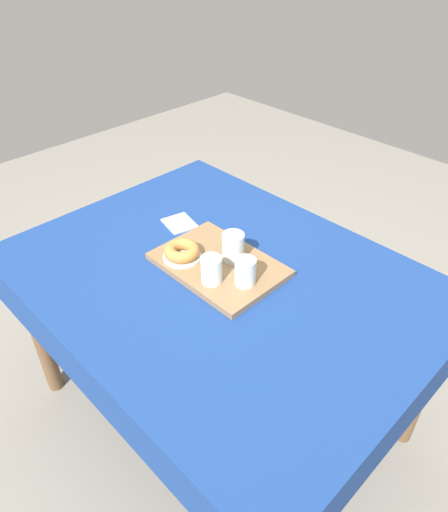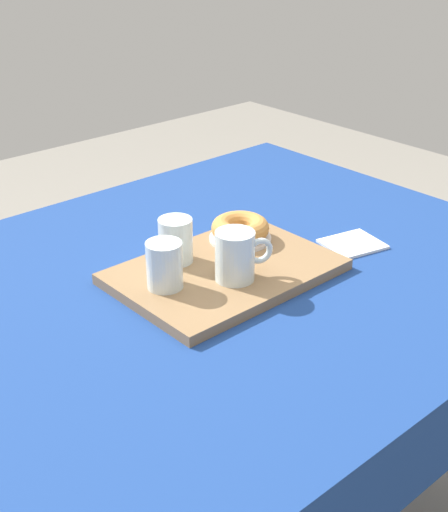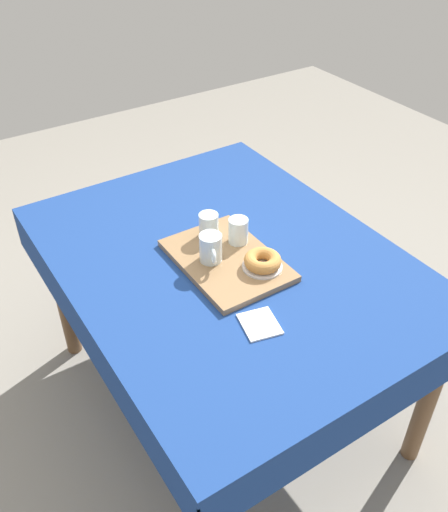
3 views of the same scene
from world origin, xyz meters
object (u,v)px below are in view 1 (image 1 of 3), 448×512
object	(u,v)px
dining_table	(220,295)
tea_mug_left	(233,247)
paper_napkin	(179,223)
water_glass_far	(245,273)
donut_plate_left	(182,256)
water_glass_near	(211,271)
serving_tray	(219,265)
sugar_donut_left	(182,251)

from	to	relation	value
dining_table	tea_mug_left	xyz separation A→B (m)	(-0.01, 0.07, 0.16)
tea_mug_left	paper_napkin	bearing A→B (deg)	174.84
water_glass_far	donut_plate_left	xyz separation A→B (m)	(-0.24, -0.06, -0.04)
water_glass_near	water_glass_far	bearing A→B (deg)	40.49
serving_tray	donut_plate_left	bearing A→B (deg)	-146.62
serving_tray	dining_table	bearing A→B (deg)	-37.84
donut_plate_left	dining_table	bearing A→B (deg)	19.60
dining_table	water_glass_far	size ratio (longest dim) A/B	15.43
sugar_donut_left	paper_napkin	distance (m)	0.25
serving_tray	water_glass_far	bearing A→B (deg)	-6.20
tea_mug_left	donut_plate_left	world-z (taller)	tea_mug_left
paper_napkin	serving_tray	bearing A→B (deg)	-14.75
donut_plate_left	sugar_donut_left	world-z (taller)	sugar_donut_left
serving_tray	water_glass_far	distance (m)	0.15
dining_table	sugar_donut_left	bearing A→B (deg)	-160.40
serving_tray	water_glass_far	world-z (taller)	water_glass_far
tea_mug_left	water_glass_near	distance (m)	0.14
donut_plate_left	paper_napkin	size ratio (longest dim) A/B	1.11
water_glass_far	sugar_donut_left	distance (m)	0.25
serving_tray	paper_napkin	world-z (taller)	serving_tray
water_glass_far	paper_napkin	xyz separation A→B (m)	(-0.44, 0.09, -0.06)
tea_mug_left	paper_napkin	world-z (taller)	tea_mug_left
dining_table	donut_plate_left	xyz separation A→B (m)	(-0.13, -0.05, 0.12)
tea_mug_left	water_glass_near	xyz separation A→B (m)	(0.04, -0.13, -0.01)
serving_tray	water_glass_near	xyz separation A→B (m)	(0.06, -0.08, 0.05)
paper_napkin	tea_mug_left	bearing A→B (deg)	-5.16
dining_table	paper_napkin	world-z (taller)	paper_napkin
water_glass_near	dining_table	bearing A→B (deg)	113.63
tea_mug_left	paper_napkin	distance (m)	0.32
serving_tray	water_glass_far	size ratio (longest dim) A/B	4.69
water_glass_near	paper_napkin	size ratio (longest dim) A/B	0.76
paper_napkin	donut_plate_left	bearing A→B (deg)	-37.59
sugar_donut_left	tea_mug_left	bearing A→B (deg)	44.19
donut_plate_left	serving_tray	bearing A→B (deg)	33.38
water_glass_near	paper_napkin	world-z (taller)	water_glass_near
dining_table	water_glass_near	size ratio (longest dim) A/B	15.43
water_glass_near	water_glass_far	size ratio (longest dim) A/B	1.00
tea_mug_left	donut_plate_left	size ratio (longest dim) A/B	0.85
serving_tray	sugar_donut_left	xyz separation A→B (m)	(-0.11, -0.07, 0.04)
paper_napkin	water_glass_near	bearing A→B (deg)	-24.62
tea_mug_left	sugar_donut_left	world-z (taller)	tea_mug_left
dining_table	serving_tray	size ratio (longest dim) A/B	3.29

